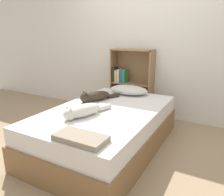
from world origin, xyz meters
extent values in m
plane|color=#997F60|center=(0.00, 0.00, 0.00)|extent=(8.00, 8.00, 0.00)
cube|color=silver|center=(0.00, 1.37, 1.25)|extent=(8.00, 0.06, 2.50)
cube|color=brown|center=(0.00, 0.00, 0.15)|extent=(1.21, 1.97, 0.30)
cube|color=silver|center=(0.00, 0.00, 0.40)|extent=(1.17, 1.91, 0.20)
ellipsoid|color=beige|center=(-0.05, 0.77, 0.56)|extent=(0.58, 0.37, 0.13)
ellipsoid|color=beige|center=(-0.09, -0.32, 0.56)|extent=(0.30, 0.46, 0.13)
sphere|color=beige|center=(-0.15, -0.50, 0.56)|extent=(0.13, 0.13, 0.13)
cone|color=beige|center=(-0.12, -0.51, 0.63)|extent=(0.04, 0.04, 0.03)
cone|color=beige|center=(-0.18, -0.49, 0.63)|extent=(0.04, 0.04, 0.03)
cylinder|color=beige|center=(0.00, -0.05, 0.53)|extent=(0.12, 0.20, 0.06)
ellipsoid|color=#33281E|center=(-0.29, 0.24, 0.56)|extent=(0.33, 0.43, 0.13)
sphere|color=#33281E|center=(-0.37, 0.10, 0.56)|extent=(0.13, 0.13, 0.13)
cone|color=#33281E|center=(-0.34, 0.08, 0.63)|extent=(0.04, 0.04, 0.03)
cone|color=#33281E|center=(-0.41, 0.11, 0.63)|extent=(0.04, 0.04, 0.03)
cylinder|color=#33281E|center=(-0.16, 0.48, 0.52)|extent=(0.14, 0.18, 0.06)
cube|color=#8E6B47|center=(-0.54, 1.20, 0.56)|extent=(0.02, 0.26, 1.13)
cube|color=#8E6B47|center=(0.15, 1.20, 0.56)|extent=(0.02, 0.26, 1.13)
cube|color=#8E6B47|center=(-0.20, 1.20, 0.01)|extent=(0.71, 0.26, 0.02)
cube|color=#8E6B47|center=(-0.20, 1.20, 1.12)|extent=(0.71, 0.26, 0.02)
cube|color=#8E6B47|center=(-0.20, 1.20, 0.56)|extent=(0.67, 0.26, 0.02)
cube|color=#8E6B47|center=(-0.20, 1.32, 0.56)|extent=(0.71, 0.02, 1.13)
cube|color=#232328|center=(-0.50, 1.16, 0.70)|extent=(0.03, 0.16, 0.25)
cube|color=gold|center=(-0.45, 1.16, 0.68)|extent=(0.04, 0.16, 0.21)
cube|color=beige|center=(-0.40, 1.16, 0.68)|extent=(0.04, 0.16, 0.22)
cube|color=#2D519E|center=(-0.35, 1.16, 0.68)|extent=(0.04, 0.16, 0.21)
cube|color=#337F47|center=(-0.30, 1.16, 0.69)|extent=(0.04, 0.16, 0.23)
cube|color=gray|center=(0.23, -0.81, 0.52)|extent=(0.45, 0.23, 0.05)
camera|label=1|loc=(1.26, -2.14, 1.34)|focal=35.00mm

